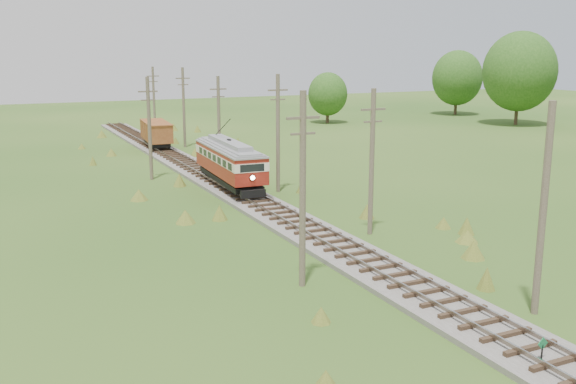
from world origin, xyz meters
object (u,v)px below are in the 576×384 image
switch_marker (542,349)px  streetcar (229,160)px  gravel_pile (210,154)px  gondola (156,132)px

switch_marker → streetcar: bearing=89.6°
gravel_pile → streetcar: bearing=-102.6°
switch_marker → gravel_pile: bearing=85.6°
streetcar → gondola: streetcar is taller
switch_marker → gravel_pile: switch_marker is taller
streetcar → gravel_pile: bearing=80.7°
streetcar → gravel_pile: size_ratio=3.68×
switch_marker → streetcar: streetcar is taller
switch_marker → gravel_pile: size_ratio=0.35×
switch_marker → gondola: bearing=89.8°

